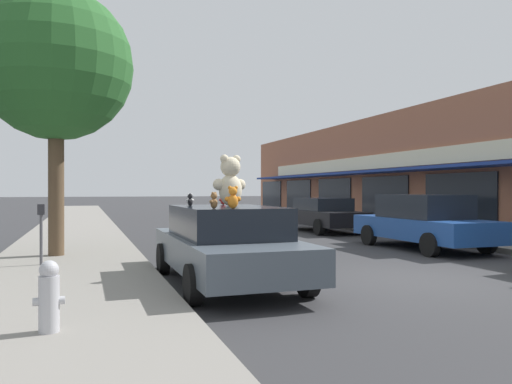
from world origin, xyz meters
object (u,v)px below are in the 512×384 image
(teddy_bear_brown, at_px, (214,201))
(parking_meter, at_px, (41,226))
(plush_art_car, at_px, (227,243))
(street_tree, at_px, (56,65))
(teddy_bear_orange, at_px, (233,198))
(teddy_bear_black, at_px, (190,200))
(teddy_bear_red, at_px, (223,199))
(parked_car_far_center, at_px, (423,221))
(parked_car_far_right, at_px, (323,214))
(teddy_bear_giant, at_px, (230,181))
(fire_hydrant, at_px, (49,296))
(teddy_bear_white, at_px, (190,199))

(teddy_bear_brown, height_order, parking_meter, teddy_bear_brown)
(plush_art_car, height_order, street_tree, street_tree)
(plush_art_car, height_order, teddy_bear_orange, teddy_bear_orange)
(parking_meter, bearing_deg, teddy_bear_brown, -51.50)
(teddy_bear_black, distance_m, teddy_bear_red, 0.98)
(parked_car_far_center, relative_size, parked_car_far_right, 0.98)
(parking_meter, bearing_deg, teddy_bear_giant, -33.47)
(teddy_bear_giant, bearing_deg, parking_meter, -50.62)
(plush_art_car, height_order, fire_hydrant, plush_art_car)
(teddy_bear_giant, distance_m, teddy_bear_brown, 1.45)
(plush_art_car, relative_size, street_tree, 0.75)
(teddy_bear_orange, bearing_deg, teddy_bear_brown, -2.76)
(teddy_bear_white, relative_size, parked_car_far_right, 0.05)
(teddy_bear_brown, distance_m, parked_car_far_right, 13.05)
(street_tree, bearing_deg, teddy_bear_red, -42.34)
(parked_car_far_center, height_order, street_tree, street_tree)
(parking_meter, bearing_deg, fire_hydrant, -84.87)
(teddy_bear_giant, xyz_separation_m, fire_hydrant, (-2.98, -3.11, -1.34))
(teddy_bear_red, relative_size, parked_car_far_center, 0.05)
(teddy_bear_giant, height_order, teddy_bear_black, teddy_bear_giant)
(teddy_bear_white, height_order, street_tree, street_tree)
(street_tree, xyz_separation_m, fire_hydrant, (0.27, -6.93, -4.16))
(teddy_bear_black, relative_size, street_tree, 0.04)
(teddy_bear_brown, height_order, parked_car_far_right, teddy_bear_brown)
(teddy_bear_brown, xyz_separation_m, teddy_bear_orange, (0.30, -0.06, 0.05))
(parked_car_far_right, relative_size, fire_hydrant, 6.04)
(teddy_bear_white, relative_size, parked_car_far_center, 0.05)
(parked_car_far_center, height_order, fire_hydrant, parked_car_far_center)
(parked_car_far_center, distance_m, parked_car_far_right, 6.46)
(plush_art_car, relative_size, parking_meter, 3.78)
(teddy_bear_brown, distance_m, parking_meter, 4.58)
(teddy_bear_black, height_order, teddy_bear_brown, teddy_bear_brown)
(teddy_bear_red, bearing_deg, parked_car_far_right, -141.73)
(teddy_bear_white, xyz_separation_m, parked_car_far_right, (7.30, 8.63, -0.79))
(teddy_bear_giant, distance_m, fire_hydrant, 4.51)
(plush_art_car, distance_m, teddy_bear_red, 1.35)
(teddy_bear_giant, distance_m, parking_meter, 4.25)
(street_tree, xyz_separation_m, parking_meter, (-0.22, -1.53, -3.75))
(plush_art_car, height_order, teddy_bear_black, teddy_bear_black)
(fire_hydrant, bearing_deg, teddy_bear_white, 59.09)
(teddy_bear_orange, relative_size, parked_car_far_center, 0.08)
(teddy_bear_black, height_order, street_tree, street_tree)
(street_tree, bearing_deg, fire_hydrant, -87.80)
(teddy_bear_white, xyz_separation_m, street_tree, (-2.65, 2.96, 3.18))
(teddy_bear_orange, distance_m, street_tree, 6.68)
(plush_art_car, relative_size, teddy_bear_brown, 17.74)
(parked_car_far_center, xyz_separation_m, parked_car_far_right, (0.00, 6.46, -0.08))
(plush_art_car, bearing_deg, teddy_bear_red, 78.04)
(plush_art_car, relative_size, teddy_bear_white, 20.88)
(teddy_bear_brown, xyz_separation_m, parking_meter, (-2.82, 3.55, -0.59))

